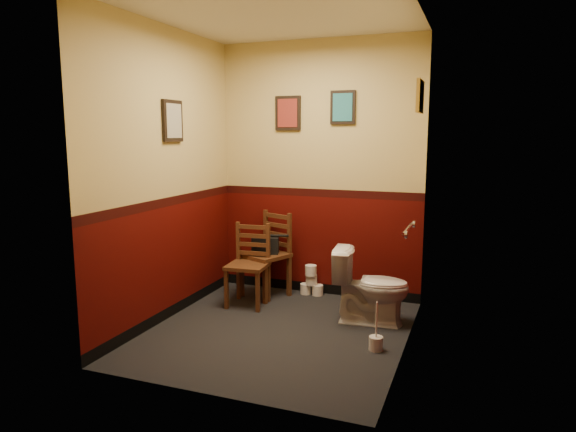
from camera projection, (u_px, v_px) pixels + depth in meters
name	position (u px, v px, depth m)	size (l,w,h in m)	color
floor	(278.00, 331.00, 4.55)	(2.20, 2.40, 0.00)	black
ceiling	(277.00, 12.00, 4.12)	(2.20, 2.40, 0.00)	silver
wall_back	(319.00, 170.00, 5.44)	(2.20, 2.70, 0.00)	#400704
wall_front	(207.00, 195.00, 3.23)	(2.20, 2.70, 0.00)	#400704
wall_left	(167.00, 176.00, 4.72)	(2.40, 2.70, 0.00)	#400704
wall_right	(410.00, 184.00, 3.95)	(2.40, 2.70, 0.00)	#400704
grab_bar	(408.00, 229.00, 4.26)	(0.05, 0.56, 0.06)	silver
framed_print_back_a	(288.00, 113.00, 5.45)	(0.28, 0.04, 0.36)	black
framed_print_back_b	(343.00, 107.00, 5.24)	(0.26, 0.04, 0.34)	black
framed_print_left	(173.00, 121.00, 4.72)	(0.04, 0.30, 0.38)	black
framed_print_right	(420.00, 96.00, 4.40)	(0.04, 0.34, 0.28)	olive
toilet	(371.00, 287.00, 4.71)	(0.39, 0.70, 0.68)	white
toilet_brush	(376.00, 342.00, 4.15)	(0.11, 0.11, 0.41)	silver
chair_left	(249.00, 265.00, 5.22)	(0.42, 0.42, 0.83)	#552F19
chair_right	(268.00, 254.00, 5.50)	(0.55, 0.55, 0.90)	#552F19
handbag	(265.00, 245.00, 5.46)	(0.31, 0.22, 0.21)	black
tp_stack	(311.00, 282.00, 5.57)	(0.26, 0.16, 0.33)	silver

